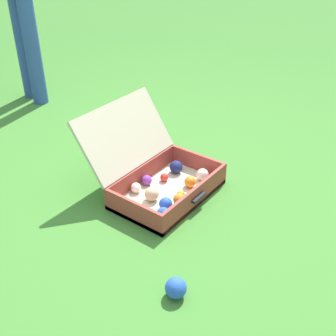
# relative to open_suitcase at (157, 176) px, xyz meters

# --- Properties ---
(ground_plane) EXTENTS (16.00, 16.00, 0.00)m
(ground_plane) POSITION_rel_open_suitcase_xyz_m (0.06, -0.11, -0.11)
(ground_plane) COLOR #3D7A2D
(open_suitcase) EXTENTS (0.61, 0.64, 0.46)m
(open_suitcase) POSITION_rel_open_suitcase_xyz_m (0.00, 0.00, 0.00)
(open_suitcase) COLOR beige
(open_suitcase) RESTS_ON ground
(stray_ball_on_grass) EXTENTS (0.09, 0.09, 0.09)m
(stray_ball_on_grass) POSITION_rel_open_suitcase_xyz_m (-0.56, -0.53, -0.06)
(stray_ball_on_grass) COLOR blue
(stray_ball_on_grass) RESTS_ON ground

